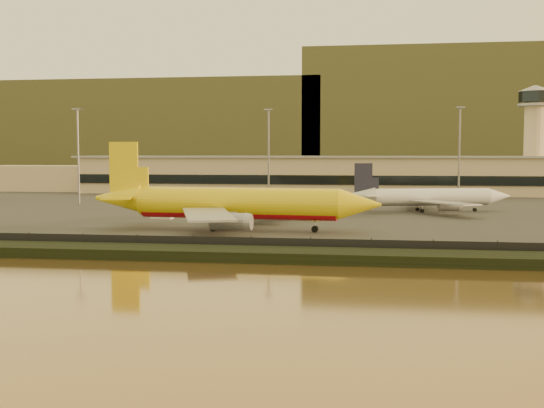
# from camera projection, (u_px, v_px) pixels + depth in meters

# --- Properties ---
(ground) EXTENTS (900.00, 900.00, 0.00)m
(ground) POSITION_uv_depth(u_px,v_px,m) (254.00, 242.00, 105.06)
(ground) COLOR black
(ground) RESTS_ON ground
(embankment) EXTENTS (320.00, 7.00, 1.40)m
(embankment) POSITION_uv_depth(u_px,v_px,m) (231.00, 254.00, 88.24)
(embankment) COLOR black
(embankment) RESTS_ON ground
(tarmac) EXTENTS (320.00, 220.00, 0.20)m
(tarmac) POSITION_uv_depth(u_px,v_px,m) (310.00, 200.00, 198.75)
(tarmac) COLOR #2D2D2D
(tarmac) RESTS_ON ground
(perimeter_fence) EXTENTS (300.00, 0.05, 2.20)m
(perimeter_fence) POSITION_uv_depth(u_px,v_px,m) (237.00, 245.00, 92.14)
(perimeter_fence) COLOR black
(perimeter_fence) RESTS_ON tarmac
(terminal_building) EXTENTS (202.00, 25.00, 12.60)m
(terminal_building) POSITION_uv_depth(u_px,v_px,m) (276.00, 175.00, 230.56)
(terminal_building) COLOR tan
(terminal_building) RESTS_ON tarmac
(control_tower) EXTENTS (11.20, 11.20, 35.50)m
(control_tower) POSITION_uv_depth(u_px,v_px,m) (534.00, 129.00, 222.35)
(control_tower) COLOR tan
(control_tower) RESTS_ON tarmac
(apron_light_masts) EXTENTS (152.20, 12.20, 25.40)m
(apron_light_masts) POSITION_uv_depth(u_px,v_px,m) (361.00, 145.00, 175.65)
(apron_light_masts) COLOR slate
(apron_light_masts) RESTS_ON tarmac
(distant_hills) EXTENTS (470.00, 160.00, 70.00)m
(distant_hills) POSITION_uv_depth(u_px,v_px,m) (313.00, 126.00, 441.10)
(distant_hills) COLOR brown
(distant_hills) RESTS_ON ground
(dhl_cargo_jet) EXTENTS (52.15, 50.94, 15.57)m
(dhl_cargo_jet) POSITION_uv_depth(u_px,v_px,m) (232.00, 204.00, 119.55)
(dhl_cargo_jet) COLOR yellow
(dhl_cargo_jet) RESTS_ON tarmac
(white_narrowbody_jet) EXTENTS (38.73, 37.06, 11.25)m
(white_narrowbody_jet) POSITION_uv_depth(u_px,v_px,m) (429.00, 197.00, 156.69)
(white_narrowbody_jet) COLOR silver
(white_narrowbody_jet) RESTS_ON tarmac
(gse_vehicle_yellow) EXTENTS (4.79, 3.28, 1.97)m
(gse_vehicle_yellow) POSITION_uv_depth(u_px,v_px,m) (310.00, 215.00, 137.53)
(gse_vehicle_yellow) COLOR yellow
(gse_vehicle_yellow) RESTS_ON tarmac
(gse_vehicle_white) EXTENTS (4.67, 2.40, 2.03)m
(gse_vehicle_white) POSITION_uv_depth(u_px,v_px,m) (162.00, 214.00, 140.45)
(gse_vehicle_white) COLOR silver
(gse_vehicle_white) RESTS_ON tarmac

